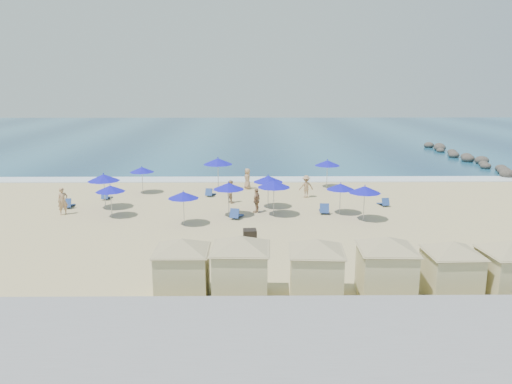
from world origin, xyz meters
TOP-DOWN VIEW (x-y plane):
  - ground at (0.00, 0.00)m, footprint 160.00×160.00m
  - ocean at (0.00, 55.00)m, footprint 160.00×80.00m
  - surf_line at (0.00, 15.50)m, footprint 160.00×2.50m
  - seawall at (0.00, -13.50)m, footprint 160.00×6.10m
  - rock_jetty at (24.01, 24.90)m, footprint 2.56×26.66m
  - trash_bin at (-0.25, -2.37)m, footprint 0.77×0.77m
  - cabana_0 at (-2.97, -9.63)m, footprint 4.46×4.46m
  - cabana_1 at (-0.60, -9.75)m, footprint 4.71×4.71m
  - cabana_2 at (2.44, -9.75)m, footprint 4.45×4.45m
  - cabana_3 at (5.28, -9.70)m, footprint 4.60×4.60m
  - cabana_4 at (7.90, -9.79)m, footprint 4.28×4.28m
  - cabana_5 at (10.19, -9.92)m, footprint 4.41×4.41m
  - umbrella_0 at (-10.37, 5.27)m, footprint 2.22×2.22m
  - umbrella_1 at (-9.31, 2.99)m, footprint 1.92×1.92m
  - umbrella_2 at (-8.79, 10.18)m, footprint 1.92×1.92m
  - umbrella_3 at (-4.32, 1.09)m, footprint 1.91×1.91m
  - umbrella_4 at (-2.86, 11.31)m, footprint 2.39×2.39m
  - umbrella_5 at (-1.64, 3.08)m, footprint 2.05×2.05m
  - umbrella_6 at (1.02, 5.35)m, footprint 2.09×2.09m
  - umbrella_7 at (1.32, 3.20)m, footprint 2.17×2.17m
  - umbrella_8 at (6.17, 12.16)m, footprint 2.11×2.11m
  - umbrella_9 at (5.76, 3.60)m, footprint 1.89×1.89m
  - umbrella_10 at (7.00, 1.98)m, footprint 2.05×2.05m
  - beach_chair_0 at (-13.04, 5.47)m, footprint 0.71×1.39m
  - beach_chair_1 at (-11.09, 8.01)m, footprint 0.61×1.20m
  - beach_chair_2 at (-3.35, 9.04)m, footprint 0.80×1.30m
  - beach_chair_3 at (-1.15, 2.56)m, footprint 0.93×1.44m
  - beach_chair_4 at (4.74, 3.78)m, footprint 0.74×1.43m
  - beach_chair_5 at (9.30, 5.79)m, footprint 0.68×1.22m
  - beachgoer_0 at (-12.68, 3.61)m, footprint 0.80×0.75m
  - beachgoer_1 at (-1.66, 6.92)m, footprint 0.98×1.02m
  - beachgoer_2 at (0.19, 4.04)m, footprint 0.76×1.06m
  - beachgoer_3 at (4.03, 8.50)m, footprint 1.19×0.79m
  - beachgoer_4 at (-0.48, 11.66)m, footprint 0.57×0.85m

SIDE VIEW (x-z plane):
  - ground at x=0.00m, z-range 0.00..0.00m
  - ocean at x=0.00m, z-range 0.00..0.06m
  - surf_line at x=0.00m, z-range 0.00..0.08m
  - beach_chair_5 at x=9.30m, z-range -0.10..0.54m
  - beach_chair_1 at x=-11.09m, z-range -0.10..0.54m
  - beach_chair_2 at x=-3.35m, z-range -0.10..0.56m
  - beach_chair_3 at x=-1.15m, z-range -0.11..0.62m
  - beach_chair_0 at x=-13.04m, z-range -0.11..0.63m
  - beach_chair_4 at x=4.74m, z-range -0.12..0.64m
  - trash_bin at x=-0.25m, z-range 0.00..0.72m
  - rock_jetty at x=24.01m, z-range -0.12..0.84m
  - seawall at x=0.00m, z-range 0.04..1.26m
  - beachgoer_1 at x=-1.66m, z-range 0.00..1.66m
  - beachgoer_2 at x=0.19m, z-range 0.00..1.67m
  - beachgoer_4 at x=-0.48m, z-range 0.00..1.71m
  - beachgoer_3 at x=4.03m, z-range 0.00..1.71m
  - beachgoer_0 at x=-12.68m, z-range 0.00..1.84m
  - cabana_4 at x=7.90m, z-range 0.20..2.88m
  - cabana_5 at x=10.19m, z-range 0.20..2.97m
  - cabana_2 at x=2.44m, z-range 0.20..3.00m
  - cabana_0 at x=-2.97m, z-range 0.20..3.00m
  - cabana_3 at x=5.28m, z-range 0.21..3.09m
  - cabana_1 at x=-0.60m, z-range 0.21..3.17m
  - umbrella_9 at x=5.76m, z-range 0.79..2.95m
  - umbrella_3 at x=-4.32m, z-range 0.80..2.98m
  - umbrella_2 at x=-8.79m, z-range 0.80..2.98m
  - umbrella_1 at x=-9.31m, z-range 0.80..2.99m
  - umbrella_10 at x=7.00m, z-range 0.85..3.18m
  - umbrella_5 at x=-1.64m, z-range 0.86..3.19m
  - umbrella_6 at x=1.02m, z-range 0.87..3.25m
  - umbrella_8 at x=6.17m, z-range 0.88..3.28m
  - umbrella_7 at x=1.32m, z-range 0.91..3.37m
  - umbrella_0 at x=-10.37m, z-range 0.93..3.45m
  - umbrella_4 at x=-2.86m, z-range 1.00..3.72m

